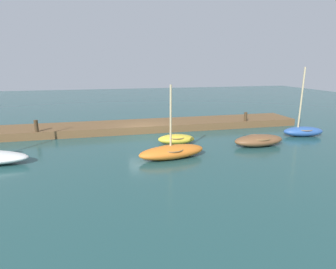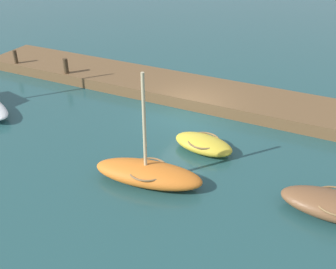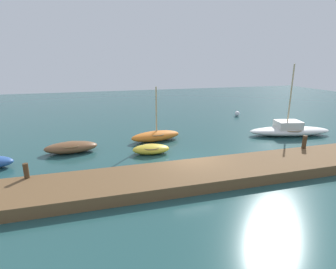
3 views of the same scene
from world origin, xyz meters
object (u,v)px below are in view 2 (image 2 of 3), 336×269
(dinghy_yellow, at_px, (203,144))
(mooring_post_mid_west, at_px, (66,66))
(rowboat_orange, at_px, (148,173))
(mooring_post_mid_east, at_px, (15,57))
(rowboat_brown, at_px, (336,206))

(dinghy_yellow, bearing_deg, mooring_post_mid_west, -12.91)
(rowboat_orange, relative_size, mooring_post_mid_west, 4.98)
(dinghy_yellow, relative_size, mooring_post_mid_west, 3.09)
(mooring_post_mid_east, bearing_deg, mooring_post_mid_west, 180.00)
(dinghy_yellow, height_order, mooring_post_mid_east, mooring_post_mid_east)
(rowboat_brown, bearing_deg, rowboat_orange, 7.93)
(rowboat_brown, height_order, dinghy_yellow, rowboat_brown)
(dinghy_yellow, xyz_separation_m, mooring_post_mid_east, (13.45, -3.40, 0.66))
(rowboat_brown, xyz_separation_m, mooring_post_mid_east, (18.77, -5.18, 0.60))
(rowboat_orange, bearing_deg, rowboat_brown, -179.17)
(rowboat_brown, distance_m, dinghy_yellow, 5.61)
(dinghy_yellow, distance_m, mooring_post_mid_west, 10.27)
(rowboat_orange, distance_m, mooring_post_mid_east, 13.93)
(mooring_post_mid_east, bearing_deg, dinghy_yellow, 165.84)
(rowboat_orange, xyz_separation_m, mooring_post_mid_east, (12.42, -6.29, 0.57))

